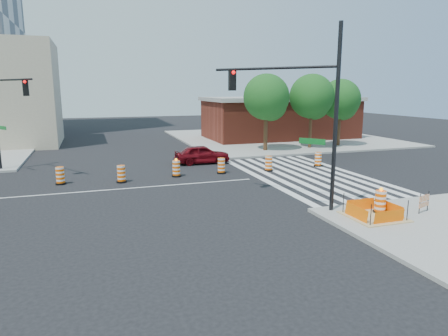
% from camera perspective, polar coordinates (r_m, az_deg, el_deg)
% --- Properties ---
extents(ground, '(120.00, 120.00, 0.00)m').
position_cam_1_polar(ground, '(23.03, -12.72, -2.80)').
color(ground, black).
rests_on(ground, ground).
extents(sidewalk_ne, '(22.00, 22.00, 0.15)m').
position_cam_1_polar(sidewalk_ne, '(45.36, 7.91, 4.28)').
color(sidewalk_ne, gray).
rests_on(sidewalk_ne, ground).
extents(crosswalk_east, '(6.75, 13.50, 0.01)m').
position_cam_1_polar(crosswalk_east, '(26.42, 11.59, -0.95)').
color(crosswalk_east, silver).
rests_on(crosswalk_east, ground).
extents(lane_centerline, '(14.00, 0.12, 0.01)m').
position_cam_1_polar(lane_centerline, '(23.03, -12.72, -2.79)').
color(lane_centerline, silver).
rests_on(lane_centerline, ground).
extents(excavation_pit, '(2.20, 2.20, 0.90)m').
position_cam_1_polar(excavation_pit, '(18.12, 20.61, -6.36)').
color(excavation_pit, tan).
rests_on(excavation_pit, ground).
extents(brick_storefront, '(16.50, 8.50, 4.60)m').
position_cam_1_polar(brick_storefront, '(45.15, 7.99, 7.11)').
color(brick_storefront, maroon).
rests_on(brick_storefront, ground).
extents(red_coupe, '(4.14, 1.76, 1.40)m').
position_cam_1_polar(red_coupe, '(29.77, -3.16, 1.98)').
color(red_coupe, '#5D080E').
rests_on(red_coupe, ground).
extents(signal_pole_se, '(4.04, 4.75, 8.07)m').
position_cam_1_polar(signal_pole_se, '(18.36, 10.69, 9.39)').
color(signal_pole_se, black).
rests_on(signal_pole_se, ground).
extents(signal_pole_nw, '(3.11, 4.95, 7.57)m').
position_cam_1_polar(signal_pole_nw, '(29.19, -28.95, 8.23)').
color(signal_pole_nw, black).
rests_on(signal_pole_nw, ground).
extents(pit_drum, '(0.59, 0.59, 1.16)m').
position_cam_1_polar(pit_drum, '(18.65, 21.43, -4.62)').
color(pit_drum, black).
rests_on(pit_drum, ground).
extents(barricade, '(0.76, 0.27, 0.92)m').
position_cam_1_polar(barricade, '(19.56, 26.68, -4.26)').
color(barricade, '#F45B05').
rests_on(barricade, ground).
extents(tree_north_c, '(4.02, 4.00, 6.79)m').
position_cam_1_polar(tree_north_c, '(35.29, 6.10, 9.67)').
color(tree_north_c, '#382314').
rests_on(tree_north_c, ground).
extents(tree_north_d, '(4.02, 4.02, 6.84)m').
position_cam_1_polar(tree_north_d, '(37.56, 12.43, 9.62)').
color(tree_north_d, '#382314').
rests_on(tree_north_d, ground).
extents(tree_north_e, '(3.82, 3.78, 6.42)m').
position_cam_1_polar(tree_north_e, '(39.63, 16.29, 9.09)').
color(tree_north_e, '#382314').
rests_on(tree_north_e, ground).
extents(median_drum_2, '(0.60, 0.60, 1.02)m').
position_cam_1_polar(median_drum_2, '(25.11, -22.35, -1.10)').
color(median_drum_2, black).
rests_on(median_drum_2, ground).
extents(median_drum_3, '(0.60, 0.60, 1.02)m').
position_cam_1_polar(median_drum_3, '(24.48, -14.46, -0.91)').
color(median_drum_3, black).
rests_on(median_drum_3, ground).
extents(median_drum_4, '(0.60, 0.60, 1.18)m').
position_cam_1_polar(median_drum_4, '(25.46, -6.83, -0.15)').
color(median_drum_4, black).
rests_on(median_drum_4, ground).
extents(median_drum_5, '(0.60, 0.60, 1.02)m').
position_cam_1_polar(median_drum_5, '(26.24, -0.38, 0.25)').
color(median_drum_5, black).
rests_on(median_drum_5, ground).
extents(median_drum_6, '(0.60, 0.60, 1.02)m').
position_cam_1_polar(median_drum_6, '(27.18, 6.39, 0.57)').
color(median_drum_6, black).
rests_on(median_drum_6, ground).
extents(median_drum_7, '(0.60, 0.60, 1.02)m').
position_cam_1_polar(median_drum_7, '(29.43, 13.30, 1.15)').
color(median_drum_7, black).
rests_on(median_drum_7, ground).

